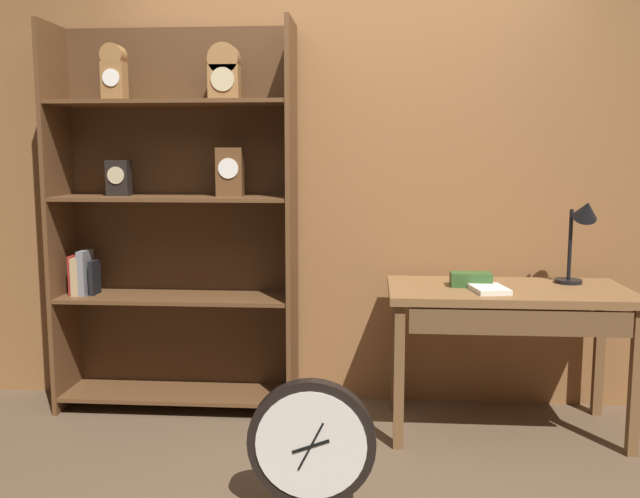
# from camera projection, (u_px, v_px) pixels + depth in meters

# --- Properties ---
(back_wood_panel) EXTENTS (4.80, 0.05, 2.60)m
(back_wood_panel) POSITION_uv_depth(u_px,v_px,m) (346.00, 178.00, 3.98)
(back_wood_panel) COLOR brown
(back_wood_panel) RESTS_ON ground
(bookshelf) EXTENTS (1.33, 0.37, 2.14)m
(bookshelf) POSITION_uv_depth(u_px,v_px,m) (175.00, 219.00, 3.89)
(bookshelf) COLOR brown
(bookshelf) RESTS_ON ground
(workbench) EXTENTS (1.22, 0.64, 0.76)m
(workbench) POSITION_uv_depth(u_px,v_px,m) (508.00, 307.00, 3.54)
(workbench) COLOR brown
(workbench) RESTS_ON ground
(desk_lamp) EXTENTS (0.19, 0.20, 0.47)m
(desk_lamp) POSITION_uv_depth(u_px,v_px,m) (582.00, 227.00, 3.60)
(desk_lamp) COLOR black
(desk_lamp) RESTS_ON workbench
(toolbox_small) EXTENTS (0.21, 0.11, 0.07)m
(toolbox_small) POSITION_uv_depth(u_px,v_px,m) (471.00, 279.00, 3.59)
(toolbox_small) COLOR #2D5123
(toolbox_small) RESTS_ON workbench
(open_repair_manual) EXTENTS (0.20, 0.24, 0.02)m
(open_repair_manual) POSITION_uv_depth(u_px,v_px,m) (489.00, 289.00, 3.45)
(open_repair_manual) COLOR silver
(open_repair_manual) RESTS_ON workbench
(round_clock_large) EXTENTS (0.51, 0.11, 0.55)m
(round_clock_large) POSITION_uv_depth(u_px,v_px,m) (312.00, 446.00, 2.77)
(round_clock_large) COLOR black
(round_clock_large) RESTS_ON ground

